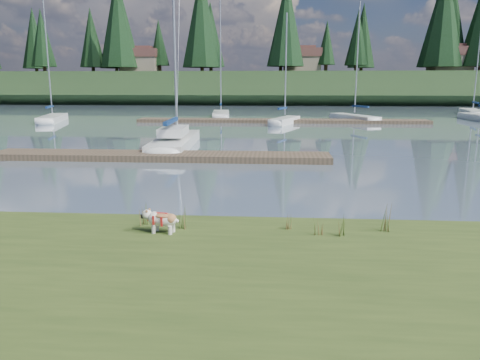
{
  "coord_description": "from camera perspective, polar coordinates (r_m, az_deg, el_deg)",
  "views": [
    {
      "loc": [
        1.4,
        -12.48,
        3.57
      ],
      "look_at": [
        0.51,
        -0.5,
        1.05
      ],
      "focal_mm": 35.0,
      "sensor_mm": 36.0,
      "label": 1
    }
  ],
  "objects": [
    {
      "name": "bulldog",
      "position": [
        10.32,
        -9.5,
        -4.69
      ],
      "size": [
        0.84,
        0.41,
        0.5
      ],
      "rotation": [
        0.0,
        0.0,
        3.0
      ],
      "color": "silver",
      "rests_on": "bank"
    },
    {
      "name": "weed_3",
      "position": [
        10.97,
        -11.76,
        -4.1
      ],
      "size": [
        0.17,
        0.14,
        0.6
      ],
      "color": "#475B23",
      "rests_on": "bank"
    },
    {
      "name": "conifer_3",
      "position": [
        85.63,
        -3.61,
        17.29
      ],
      "size": [
        4.84,
        4.84,
        12.25
      ],
      "color": "#382619",
      "rests_on": "ridge"
    },
    {
      "name": "conifer_6",
      "position": [
        85.4,
        23.54,
        17.91
      ],
      "size": [
        7.04,
        7.04,
        17.0
      ],
      "color": "#382619",
      "rests_on": "ridge"
    },
    {
      "name": "ridge",
      "position": [
        85.5,
        3.35,
        11.1
      ],
      "size": [
        200.0,
        20.0,
        5.0
      ],
      "primitive_type": "cube",
      "color": "#1E3318",
      "rests_on": "ground"
    },
    {
      "name": "sailboat_bg_2",
      "position": [
        41.61,
        5.7,
        7.32
      ],
      "size": [
        3.09,
        6.14,
        9.36
      ],
      "rotation": [
        0.0,
        0.0,
        1.24
      ],
      "color": "silver",
      "rests_on": "ground"
    },
    {
      "name": "house_0",
      "position": [
        85.81,
        -11.97,
        14.09
      ],
      "size": [
        6.3,
        5.3,
        4.65
      ],
      "color": "gray",
      "rests_on": "ridge"
    },
    {
      "name": "conifer_4",
      "position": [
        79.07,
        5.65,
        18.7
      ],
      "size": [
        6.16,
        6.16,
        15.1
      ],
      "color": "#382619",
      "rests_on": "ridge"
    },
    {
      "name": "bank",
      "position": [
        7.44,
        -7.35,
        -15.38
      ],
      "size": [
        60.0,
        9.0,
        0.35
      ],
      "primitive_type": "cube",
      "color": "#394B1B",
      "rests_on": "ground"
    },
    {
      "name": "dock_near",
      "position": [
        22.41,
        -9.78,
        2.89
      ],
      "size": [
        16.0,
        2.0,
        0.3
      ],
      "primitive_type": "cube",
      "color": "#4C3D2C",
      "rests_on": "ground"
    },
    {
      "name": "sailboat_bg_4",
      "position": [
        50.68,
        26.89,
        6.9
      ],
      "size": [
        1.66,
        7.55,
        11.13
      ],
      "rotation": [
        0.0,
        0.0,
        1.59
      ],
      "color": "silver",
      "rests_on": "ground"
    },
    {
      "name": "house_1",
      "position": [
        83.69,
        7.61,
        14.3
      ],
      "size": [
        6.3,
        5.3,
        4.65
      ],
      "color": "gray",
      "rests_on": "ridge"
    },
    {
      "name": "conifer_5",
      "position": [
        83.91,
        14.13,
        16.46
      ],
      "size": [
        3.96,
        3.96,
        10.35
      ],
      "color": "#382619",
      "rests_on": "ridge"
    },
    {
      "name": "sailboat_main",
      "position": [
        27.12,
        -7.69,
        5.07
      ],
      "size": [
        2.34,
        9.42,
        13.37
      ],
      "rotation": [
        0.0,
        0.0,
        1.63
      ],
      "color": "silver",
      "rests_on": "ground"
    },
    {
      "name": "dock_far",
      "position": [
        42.62,
        5.06,
        7.19
      ],
      "size": [
        26.0,
        2.2,
        0.3
      ],
      "primitive_type": "cube",
      "color": "#4C3D2C",
      "rests_on": "ground"
    },
    {
      "name": "weed_4",
      "position": [
        10.23,
        9.59,
        -5.51
      ],
      "size": [
        0.17,
        0.14,
        0.47
      ],
      "color": "#475B23",
      "rests_on": "bank"
    },
    {
      "name": "mud_lip",
      "position": [
        11.51,
        -2.97,
        -5.87
      ],
      "size": [
        60.0,
        0.5,
        0.14
      ],
      "primitive_type": "cube",
      "color": "#33281C",
      "rests_on": "ground"
    },
    {
      "name": "sailboat_bg_3",
      "position": [
        46.03,
        13.33,
        7.48
      ],
      "size": [
        4.24,
        7.24,
        10.78
      ],
      "rotation": [
        0.0,
        0.0,
        1.99
      ],
      "color": "silver",
      "rests_on": "ground"
    },
    {
      "name": "weed_1",
      "position": [
        10.52,
        6.17,
        -5.04
      ],
      "size": [
        0.17,
        0.14,
        0.42
      ],
      "color": "#475B23",
      "rests_on": "bank"
    },
    {
      "name": "house_2",
      "position": [
        86.43,
        24.23,
        13.31
      ],
      "size": [
        6.3,
        5.3,
        4.65
      ],
      "color": "gray",
      "rests_on": "ridge"
    },
    {
      "name": "conifer_2",
      "position": [
        85.28,
        -14.58,
        18.19
      ],
      "size": [
        6.6,
        6.6,
        16.05
      ],
      "color": "#382619",
      "rests_on": "ridge"
    },
    {
      "name": "sailboat_bg_1",
      "position": [
        49.73,
        -2.32,
        8.09
      ],
      "size": [
        2.42,
        8.29,
        12.17
      ],
      "rotation": [
        0.0,
        0.0,
        1.67
      ],
      "color": "silver",
      "rests_on": "ground"
    },
    {
      "name": "sailboat_bg_0",
      "position": [
        47.51,
        -21.71,
        7.09
      ],
      "size": [
        3.49,
        8.0,
        11.42
      ],
      "rotation": [
        0.0,
        0.0,
        1.83
      ],
      "color": "silver",
      "rests_on": "ground"
    },
    {
      "name": "weed_2",
      "position": [
        10.23,
        12.52,
        -5.43
      ],
      "size": [
        0.17,
        0.14,
        0.55
      ],
      "color": "#475B23",
      "rests_on": "bank"
    },
    {
      "name": "sailboat_bg_5",
      "position": [
        59.39,
        26.37,
        7.48
      ],
      "size": [
        3.51,
        8.94,
        12.45
      ],
      "rotation": [
        0.0,
        0.0,
        1.36
      ],
      "color": "silver",
      "rests_on": "ground"
    },
    {
      "name": "weed_0",
      "position": [
        10.56,
        -6.86,
        -4.7
      ],
      "size": [
        0.17,
        0.14,
        0.54
      ],
      "color": "#475B23",
      "rests_on": "bank"
    },
    {
      "name": "conifer_1",
      "position": [
        93.5,
        -22.97,
        15.67
      ],
      "size": [
        4.4,
        4.4,
        11.3
      ],
      "color": "#382619",
      "rests_on": "ridge"
    },
    {
      "name": "ground",
      "position": [
        42.65,
        2.35,
        7.03
      ],
      "size": [
        200.0,
        200.0,
        0.0
      ],
      "primitive_type": "plane",
      "color": "slate",
      "rests_on": "ground"
    },
    {
      "name": "weed_5",
      "position": [
        10.73,
        17.48,
        -4.52
      ],
      "size": [
        0.17,
        0.14,
        0.71
      ],
      "color": "#475B23",
      "rests_on": "bank"
    }
  ]
}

